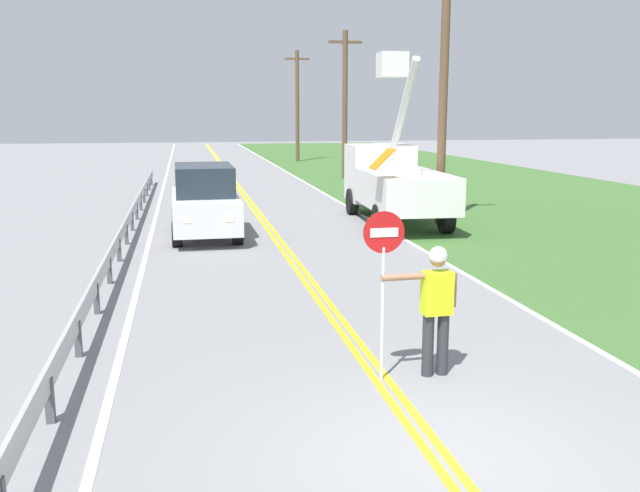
{
  "coord_description": "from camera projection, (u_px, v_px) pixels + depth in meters",
  "views": [
    {
      "loc": [
        -2.54,
        -6.27,
        3.6
      ],
      "look_at": [
        -0.17,
        5.88,
        1.2
      ],
      "focal_mm": 38.8,
      "sensor_mm": 36.0,
      "label": 1
    }
  ],
  "objects": [
    {
      "name": "centerline_yellow_right",
      "position": [
        256.0,
        208.0,
        26.5
      ],
      "size": [
        0.11,
        110.0,
        0.01
      ],
      "primitive_type": "cube",
      "color": "yellow",
      "rests_on": "ground"
    },
    {
      "name": "utility_pole_far",
      "position": [
        297.0,
        104.0,
        50.88
      ],
      "size": [
        1.8,
        0.28,
        8.01
      ],
      "color": "brown",
      "rests_on": "ground"
    },
    {
      "name": "guardrail_left_shoulder",
      "position": [
        129.0,
        220.0,
        20.17
      ],
      "size": [
        0.1,
        32.0,
        0.71
      ],
      "color": "#9EA0A3",
      "rests_on": "ground"
    },
    {
      "name": "utility_pole_mid",
      "position": [
        345.0,
        103.0,
        37.21
      ],
      "size": [
        1.8,
        0.28,
        7.86
      ],
      "color": "brown",
      "rests_on": "ground"
    },
    {
      "name": "ground_plane",
      "position": [
        444.0,
        463.0,
        7.21
      ],
      "size": [
        160.0,
        160.0,
        0.0
      ],
      "primitive_type": "plane",
      "color": "gray"
    },
    {
      "name": "centerline_yellow_left",
      "position": [
        251.0,
        208.0,
        26.46
      ],
      "size": [
        0.11,
        110.0,
        0.01
      ],
      "primitive_type": "cube",
      "color": "yellow",
      "rests_on": "ground"
    },
    {
      "name": "oncoming_suv_nearest",
      "position": [
        205.0,
        201.0,
        20.16
      ],
      "size": [
        1.96,
        4.63,
        2.1
      ],
      "color": "silver",
      "rests_on": "ground"
    },
    {
      "name": "grass_verge_right",
      "position": [
        533.0,
        200.0,
        28.66
      ],
      "size": [
        16.0,
        110.0,
        0.01
      ],
      "primitive_type": "cube",
      "color": "#3D662D",
      "rests_on": "ground"
    },
    {
      "name": "edge_line_left",
      "position": [
        157.0,
        210.0,
        25.8
      ],
      "size": [
        0.12,
        110.0,
        0.01
      ],
      "primitive_type": "cube",
      "color": "silver",
      "rests_on": "ground"
    },
    {
      "name": "utility_pole_near",
      "position": [
        444.0,
        78.0,
        21.91
      ],
      "size": [
        1.8,
        0.28,
        8.99
      ],
      "color": "brown",
      "rests_on": "ground"
    },
    {
      "name": "stop_sign_paddle",
      "position": [
        383.0,
        258.0,
        9.14
      ],
      "size": [
        0.56,
        0.04,
        2.33
      ],
      "color": "silver",
      "rests_on": "ground"
    },
    {
      "name": "edge_line_right",
      "position": [
        345.0,
        205.0,
        27.16
      ],
      "size": [
        0.12,
        110.0,
        0.01
      ],
      "primitive_type": "cube",
      "color": "silver",
      "rests_on": "ground"
    },
    {
      "name": "utility_bucket_truck",
      "position": [
        393.0,
        179.0,
        22.99
      ],
      "size": [
        2.94,
        6.9,
        5.53
      ],
      "color": "white",
      "rests_on": "ground"
    },
    {
      "name": "flagger_worker",
      "position": [
        436.0,
        302.0,
        9.45
      ],
      "size": [
        1.09,
        0.26,
        1.83
      ],
      "color": "#2D2D33",
      "rests_on": "ground"
    }
  ]
}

